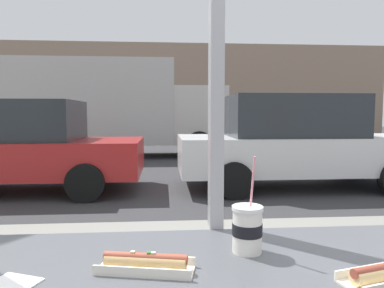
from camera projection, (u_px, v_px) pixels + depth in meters
The scene contains 10 objects.
ground_plane at pixel (172, 169), 9.32m from camera, with size 60.00×60.00×0.00m, color #38383A.
sidewalk_strip at pixel (188, 280), 2.96m from camera, with size 16.00×2.80×0.15m, color gray.
window_wall at pixel (217, 24), 1.31m from camera, with size 3.08×0.20×2.90m.
building_facade_far at pixel (167, 91), 22.56m from camera, with size 28.00×1.20×5.80m, color gray.
soda_cup_left at pixel (247, 228), 1.10m from camera, with size 0.10×0.10×0.30m.
hotdog_tray_far at pixel (145, 263), 0.98m from camera, with size 0.28×0.14×0.05m.
napkin_wrapper at pixel (13, 283), 0.90m from camera, with size 0.12×0.09×0.00m, color white.
parked_car_red at pixel (17, 146), 6.58m from camera, with size 4.51×2.00×1.69m.
parked_car_white at pixel (296, 142), 6.99m from camera, with size 4.67×1.98×1.80m.
box_truck at pixel (111, 106), 12.06m from camera, with size 7.32×2.44×3.20m.
Camera 1 is at (-0.19, -1.25, 1.45)m, focal length 33.38 mm.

